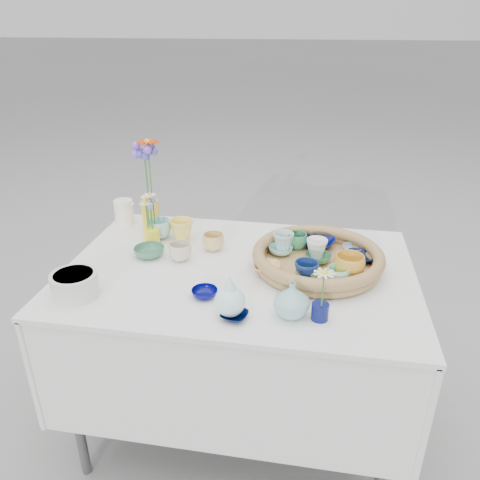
% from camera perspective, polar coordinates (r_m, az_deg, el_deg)
% --- Properties ---
extents(ground, '(80.00, 80.00, 0.00)m').
position_cam_1_polar(ground, '(2.18, -0.10, -21.31)').
color(ground, gray).
extents(display_table, '(1.26, 0.86, 0.77)m').
position_cam_1_polar(display_table, '(2.18, -0.10, -21.31)').
color(display_table, white).
rests_on(display_table, ground).
extents(wicker_tray, '(0.47, 0.47, 0.08)m').
position_cam_1_polar(wicker_tray, '(1.72, 9.43, -2.26)').
color(wicker_tray, olive).
rests_on(wicker_tray, display_table).
extents(tray_ceramic_0, '(0.16, 0.16, 0.03)m').
position_cam_1_polar(tray_ceramic_0, '(1.85, 9.46, -0.32)').
color(tray_ceramic_0, '#02074B').
rests_on(tray_ceramic_0, wicker_tray).
extents(tray_ceramic_1, '(0.11, 0.11, 0.03)m').
position_cam_1_polar(tray_ceramic_1, '(1.78, 14.52, -2.02)').
color(tray_ceramic_1, black).
rests_on(tray_ceramic_1, wicker_tray).
extents(tray_ceramic_2, '(0.11, 0.11, 0.08)m').
position_cam_1_polar(tray_ceramic_2, '(1.64, 13.16, -3.16)').
color(tray_ceramic_2, gold).
rests_on(tray_ceramic_2, wicker_tray).
extents(tray_ceramic_3, '(0.12, 0.12, 0.03)m').
position_cam_1_polar(tray_ceramic_3, '(1.73, 9.50, -2.17)').
color(tray_ceramic_3, '#35714C').
rests_on(tray_ceramic_3, wicker_tray).
extents(tray_ceramic_4, '(0.10, 0.10, 0.06)m').
position_cam_1_polar(tray_ceramic_4, '(1.60, 8.17, -3.93)').
color(tray_ceramic_4, '#77A67E').
rests_on(tray_ceramic_4, wicker_tray).
extents(tray_ceramic_5, '(0.11, 0.11, 0.03)m').
position_cam_1_polar(tray_ceramic_5, '(1.77, 4.97, -1.24)').
color(tray_ceramic_5, '#8ECECA').
rests_on(tray_ceramic_5, wicker_tray).
extents(tray_ceramic_6, '(0.08, 0.08, 0.07)m').
position_cam_1_polar(tray_ceramic_6, '(1.79, 5.30, -0.25)').
color(tray_ceramic_6, silver).
rests_on(tray_ceramic_6, wicker_tray).
extents(tray_ceramic_7, '(0.09, 0.09, 0.07)m').
position_cam_1_polar(tray_ceramic_7, '(1.76, 9.33, -1.00)').
color(tray_ceramic_7, white).
rests_on(tray_ceramic_7, wicker_tray).
extents(tray_ceramic_8, '(0.09, 0.09, 0.02)m').
position_cam_1_polar(tray_ceramic_8, '(1.83, 13.54, -1.07)').
color(tray_ceramic_8, '#9BB8D6').
rests_on(tray_ceramic_8, wicker_tray).
extents(tray_ceramic_9, '(0.10, 0.10, 0.08)m').
position_cam_1_polar(tray_ceramic_9, '(1.59, 8.08, -3.90)').
color(tray_ceramic_9, navy).
rests_on(tray_ceramic_9, wicker_tray).
extents(tray_ceramic_10, '(0.10, 0.10, 0.02)m').
position_cam_1_polar(tray_ceramic_10, '(1.66, 3.27, -3.32)').
color(tray_ceramic_10, '#FFCC67').
rests_on(tray_ceramic_10, wicker_tray).
extents(tray_ceramic_11, '(0.10, 0.10, 0.06)m').
position_cam_1_polar(tray_ceramic_11, '(1.60, 11.80, -4.27)').
color(tray_ceramic_11, '#90E8C3').
rests_on(tray_ceramic_11, wicker_tray).
extents(tray_ceramic_12, '(0.09, 0.09, 0.06)m').
position_cam_1_polar(tray_ceramic_12, '(1.82, 7.01, -0.10)').
color(tray_ceramic_12, '#348654').
rests_on(tray_ceramic_12, wicker_tray).
extents(loose_ceramic_0, '(0.11, 0.11, 0.09)m').
position_cam_1_polar(loose_ceramic_0, '(1.92, -7.12, 1.22)').
color(loose_ceramic_0, '#FFE058').
rests_on(loose_ceramic_0, display_table).
extents(loose_ceramic_1, '(0.10, 0.10, 0.07)m').
position_cam_1_polar(loose_ceramic_1, '(1.83, -3.26, -0.24)').
color(loose_ceramic_1, '#DBB76D').
rests_on(loose_ceramic_1, display_table).
extents(loose_ceramic_2, '(0.14, 0.14, 0.04)m').
position_cam_1_polar(loose_ceramic_2, '(1.82, -11.00, -1.42)').
color(loose_ceramic_2, '#3B7253').
rests_on(loose_ceramic_2, display_table).
extents(loose_ceramic_3, '(0.10, 0.10, 0.07)m').
position_cam_1_polar(loose_ceramic_3, '(1.77, -7.30, -1.43)').
color(loose_ceramic_3, beige).
rests_on(loose_ceramic_3, display_table).
extents(loose_ceramic_4, '(0.10, 0.10, 0.03)m').
position_cam_1_polar(loose_ceramic_4, '(1.54, -4.34, -6.46)').
color(loose_ceramic_4, '#020357').
rests_on(loose_ceramic_4, display_table).
extents(loose_ceramic_5, '(0.13, 0.13, 0.08)m').
position_cam_1_polar(loose_ceramic_5, '(1.96, -9.81, 1.35)').
color(loose_ceramic_5, '#9AD2D0').
rests_on(loose_ceramic_5, display_table).
extents(loose_ceramic_6, '(0.10, 0.10, 0.02)m').
position_cam_1_polar(loose_ceramic_6, '(1.44, -0.71, -9.20)').
color(loose_ceramic_6, black).
rests_on(loose_ceramic_6, display_table).
extents(fluted_bowl, '(0.19, 0.19, 0.08)m').
position_cam_1_polar(fluted_bowl, '(1.63, -19.48, -5.13)').
color(fluted_bowl, silver).
rests_on(fluted_bowl, display_table).
extents(bud_vase_paleblue, '(0.10, 0.10, 0.15)m').
position_cam_1_polar(bud_vase_paleblue, '(1.42, -1.26, -6.66)').
color(bud_vase_paleblue, '#CAF3F8').
rests_on(bud_vase_paleblue, display_table).
extents(bud_vase_seafoam, '(0.11, 0.11, 0.12)m').
position_cam_1_polar(bud_vase_seafoam, '(1.43, 6.32, -7.20)').
color(bud_vase_seafoam, '#88C3BE').
rests_on(bud_vase_seafoam, display_table).
extents(bud_vase_cobalt, '(0.06, 0.06, 0.05)m').
position_cam_1_polar(bud_vase_cobalt, '(1.45, 9.72, -8.59)').
color(bud_vase_cobalt, '#0A104E').
rests_on(bud_vase_cobalt, display_table).
extents(single_daisy, '(0.08, 0.08, 0.13)m').
position_cam_1_polar(single_daisy, '(1.39, 10.07, -6.00)').
color(single_daisy, white).
rests_on(single_daisy, bud_vase_cobalt).
extents(tall_vase_yellow, '(0.08, 0.08, 0.14)m').
position_cam_1_polar(tall_vase_yellow, '(2.02, -10.83, 2.93)').
color(tall_vase_yellow, yellow).
rests_on(tall_vase_yellow, display_table).
extents(gerbera, '(0.11, 0.11, 0.27)m').
position_cam_1_polar(gerbera, '(1.96, -10.92, 8.16)').
color(gerbera, '#E13800').
rests_on(gerbera, tall_vase_yellow).
extents(hydrangea, '(0.11, 0.11, 0.29)m').
position_cam_1_polar(hydrangea, '(1.97, -11.33, 7.70)').
color(hydrangea, '#4F48AE').
rests_on(hydrangea, tall_vase_yellow).
extents(white_pitcher, '(0.14, 0.12, 0.11)m').
position_cam_1_polar(white_pitcher, '(2.12, -13.95, 3.30)').
color(white_pitcher, white).
rests_on(white_pitcher, display_table).
extents(daisy_cup, '(0.07, 0.07, 0.07)m').
position_cam_1_polar(daisy_cup, '(1.91, -10.69, 0.42)').
color(daisy_cup, yellow).
rests_on(daisy_cup, display_table).
extents(daisy_posy, '(0.11, 0.11, 0.15)m').
position_cam_1_polar(daisy_posy, '(1.88, -11.19, 3.58)').
color(daisy_posy, white).
rests_on(daisy_posy, daisy_cup).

